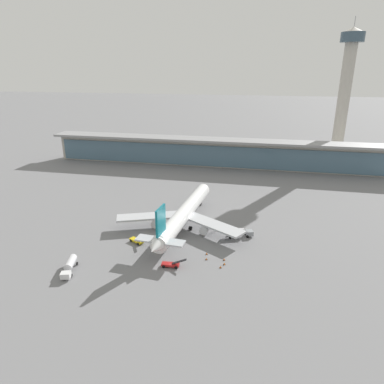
{
  "coord_description": "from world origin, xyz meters",
  "views": [
    {
      "loc": [
        24.88,
        -104.79,
        50.77
      ],
      "look_at": [
        0.0,
        13.38,
        6.98
      ],
      "focal_mm": 32.12,
      "sensor_mm": 36.0,
      "label": 1
    }
  ],
  "objects_px": {
    "service_truck_near_nose_white": "(69,265)",
    "service_truck_under_wing_red": "(171,264)",
    "safety_cone_echo": "(207,253)",
    "safety_cone_bravo": "(221,267)",
    "service_truck_by_tail_yellow": "(137,241)",
    "safety_cone_alpha": "(206,259)",
    "control_tower": "(345,87)",
    "service_truck_mid_apron_grey": "(238,232)",
    "airliner_on_stand": "(184,214)",
    "safety_cone_charlie": "(224,264)",
    "safety_cone_delta": "(224,259)"
  },
  "relations": [
    {
      "from": "service_truck_near_nose_white",
      "to": "service_truck_under_wing_red",
      "type": "bearing_deg",
      "value": 16.2
    },
    {
      "from": "safety_cone_echo",
      "to": "safety_cone_bravo",
      "type": "bearing_deg",
      "value": -52.7
    },
    {
      "from": "service_truck_by_tail_yellow",
      "to": "safety_cone_alpha",
      "type": "distance_m",
      "value": 23.17
    },
    {
      "from": "service_truck_near_nose_white",
      "to": "safety_cone_bravo",
      "type": "height_order",
      "value": "service_truck_near_nose_white"
    },
    {
      "from": "control_tower",
      "to": "safety_cone_alpha",
      "type": "height_order",
      "value": "control_tower"
    },
    {
      "from": "service_truck_mid_apron_grey",
      "to": "service_truck_near_nose_white",
      "type": "bearing_deg",
      "value": -145.56
    },
    {
      "from": "service_truck_by_tail_yellow",
      "to": "service_truck_under_wing_red",
      "type": "bearing_deg",
      "value": -38.34
    },
    {
      "from": "service_truck_mid_apron_grey",
      "to": "control_tower",
      "type": "distance_m",
      "value": 124.66
    },
    {
      "from": "service_truck_near_nose_white",
      "to": "safety_cone_alpha",
      "type": "relative_size",
      "value": 12.7
    },
    {
      "from": "service_truck_near_nose_white",
      "to": "service_truck_mid_apron_grey",
      "type": "xyz_separation_m",
      "value": [
        42.02,
        28.81,
        0.0
      ]
    },
    {
      "from": "service_truck_mid_apron_grey",
      "to": "service_truck_by_tail_yellow",
      "type": "bearing_deg",
      "value": -160.96
    },
    {
      "from": "airliner_on_stand",
      "to": "control_tower",
      "type": "distance_m",
      "value": 129.07
    },
    {
      "from": "service_truck_near_nose_white",
      "to": "safety_cone_echo",
      "type": "xyz_separation_m",
      "value": [
        34.06,
        16.04,
        -1.39
      ]
    },
    {
      "from": "service_truck_under_wing_red",
      "to": "safety_cone_charlie",
      "type": "relative_size",
      "value": 9.84
    },
    {
      "from": "safety_cone_alpha",
      "to": "safety_cone_bravo",
      "type": "relative_size",
      "value": 1.0
    },
    {
      "from": "airliner_on_stand",
      "to": "service_truck_by_tail_yellow",
      "type": "relative_size",
      "value": 8.59
    },
    {
      "from": "service_truck_mid_apron_grey",
      "to": "safety_cone_delta",
      "type": "bearing_deg",
      "value": -100.07
    },
    {
      "from": "control_tower",
      "to": "safety_cone_echo",
      "type": "xyz_separation_m",
      "value": [
        -55.21,
        -121.17,
        -40.83
      ]
    },
    {
      "from": "safety_cone_bravo",
      "to": "safety_cone_alpha",
      "type": "bearing_deg",
      "value": 143.09
    },
    {
      "from": "airliner_on_stand",
      "to": "service_truck_near_nose_white",
      "type": "height_order",
      "value": "airliner_on_stand"
    },
    {
      "from": "service_truck_under_wing_red",
      "to": "service_truck_mid_apron_grey",
      "type": "bearing_deg",
      "value": 52.67
    },
    {
      "from": "safety_cone_delta",
      "to": "service_truck_mid_apron_grey",
      "type": "bearing_deg",
      "value": 79.93
    },
    {
      "from": "service_truck_mid_apron_grey",
      "to": "control_tower",
      "type": "bearing_deg",
      "value": 66.44
    },
    {
      "from": "safety_cone_bravo",
      "to": "service_truck_under_wing_red",
      "type": "bearing_deg",
      "value": -170.26
    },
    {
      "from": "service_truck_mid_apron_grey",
      "to": "airliner_on_stand",
      "type": "bearing_deg",
      "value": 169.27
    },
    {
      "from": "safety_cone_echo",
      "to": "safety_cone_alpha",
      "type": "bearing_deg",
      "value": -82.77
    },
    {
      "from": "airliner_on_stand",
      "to": "safety_cone_delta",
      "type": "xyz_separation_m",
      "value": [
        15.93,
        -18.5,
        -4.46
      ]
    },
    {
      "from": "safety_cone_bravo",
      "to": "safety_cone_echo",
      "type": "height_order",
      "value": "same"
    },
    {
      "from": "service_truck_near_nose_white",
      "to": "safety_cone_bravo",
      "type": "xyz_separation_m",
      "value": [
        38.87,
        9.73,
        -1.39
      ]
    },
    {
      "from": "service_truck_near_nose_white",
      "to": "safety_cone_charlie",
      "type": "relative_size",
      "value": 12.7
    },
    {
      "from": "safety_cone_bravo",
      "to": "service_truck_mid_apron_grey",
      "type": "bearing_deg",
      "value": 80.63
    },
    {
      "from": "safety_cone_charlie",
      "to": "safety_cone_echo",
      "type": "xyz_separation_m",
      "value": [
        -5.62,
        4.5,
        0.0
      ]
    },
    {
      "from": "service_truck_by_tail_yellow",
      "to": "control_tower",
      "type": "height_order",
      "value": "control_tower"
    },
    {
      "from": "control_tower",
      "to": "airliner_on_stand",
      "type": "bearing_deg",
      "value": -122.12
    },
    {
      "from": "service_truck_by_tail_yellow",
      "to": "safety_cone_echo",
      "type": "relative_size",
      "value": 9.49
    },
    {
      "from": "safety_cone_bravo",
      "to": "service_truck_by_tail_yellow",
      "type": "bearing_deg",
      "value": 162.13
    },
    {
      "from": "service_truck_by_tail_yellow",
      "to": "safety_cone_delta",
      "type": "distance_m",
      "value": 27.83
    },
    {
      "from": "service_truck_by_tail_yellow",
      "to": "safety_cone_alpha",
      "type": "bearing_deg",
      "value": -13.4
    },
    {
      "from": "service_truck_under_wing_red",
      "to": "safety_cone_bravo",
      "type": "height_order",
      "value": "service_truck_under_wing_red"
    },
    {
      "from": "service_truck_near_nose_white",
      "to": "service_truck_under_wing_red",
      "type": "height_order",
      "value": "service_truck_near_nose_white"
    },
    {
      "from": "safety_cone_delta",
      "to": "service_truck_under_wing_red",
      "type": "bearing_deg",
      "value": -154.99
    },
    {
      "from": "safety_cone_bravo",
      "to": "safety_cone_echo",
      "type": "distance_m",
      "value": 7.93
    },
    {
      "from": "safety_cone_charlie",
      "to": "safety_cone_delta",
      "type": "bearing_deg",
      "value": 98.03
    },
    {
      "from": "control_tower",
      "to": "safety_cone_alpha",
      "type": "relative_size",
      "value": 107.97
    },
    {
      "from": "service_truck_under_wing_red",
      "to": "service_truck_by_tail_yellow",
      "type": "height_order",
      "value": "same"
    },
    {
      "from": "service_truck_near_nose_white",
      "to": "service_truck_by_tail_yellow",
      "type": "height_order",
      "value": "service_truck_near_nose_white"
    },
    {
      "from": "service_truck_by_tail_yellow",
      "to": "safety_cone_bravo",
      "type": "bearing_deg",
      "value": -17.87
    },
    {
      "from": "service_truck_mid_apron_grey",
      "to": "control_tower",
      "type": "xyz_separation_m",
      "value": [
        47.26,
        108.4,
        39.44
      ]
    },
    {
      "from": "airliner_on_stand",
      "to": "control_tower",
      "type": "height_order",
      "value": "control_tower"
    },
    {
      "from": "airliner_on_stand",
      "to": "safety_cone_charlie",
      "type": "bearing_deg",
      "value": -51.99
    }
  ]
}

